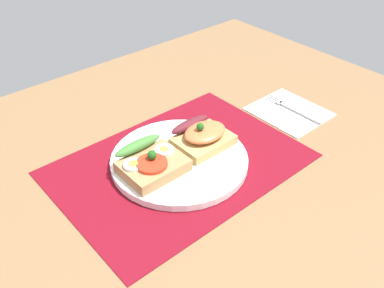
# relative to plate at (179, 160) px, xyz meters

# --- Properties ---
(ground_plane) EXTENTS (1.20, 0.90, 0.03)m
(ground_plane) POSITION_rel_plate_xyz_m (0.00, 0.00, -0.03)
(ground_plane) COLOR olive
(placemat) EXTENTS (0.43, 0.31, 0.00)m
(placemat) POSITION_rel_plate_xyz_m (0.00, 0.00, -0.01)
(placemat) COLOR maroon
(placemat) RESTS_ON ground_plane
(plate) EXTENTS (0.25, 0.25, 0.01)m
(plate) POSITION_rel_plate_xyz_m (0.00, 0.00, 0.00)
(plate) COLOR white
(plate) RESTS_ON placemat
(sandwich_egg_tomato) EXTENTS (0.11, 0.10, 0.04)m
(sandwich_egg_tomato) POSITION_rel_plate_xyz_m (-0.06, 0.00, 0.02)
(sandwich_egg_tomato) COLOR #A78050
(sandwich_egg_tomato) RESTS_ON plate
(sandwich_salmon) EXTENTS (0.10, 0.09, 0.05)m
(sandwich_salmon) POSITION_rel_plate_xyz_m (0.06, 0.00, 0.02)
(sandwich_salmon) COLOR tan
(sandwich_salmon) RESTS_ON plate
(napkin) EXTENTS (0.13, 0.15, 0.01)m
(napkin) POSITION_rel_plate_xyz_m (0.29, -0.02, -0.01)
(napkin) COLOR white
(napkin) RESTS_ON ground_plane
(fork) EXTENTS (0.02, 0.14, 0.00)m
(fork) POSITION_rel_plate_xyz_m (0.30, -0.02, -0.00)
(fork) COLOR #B7B7BC
(fork) RESTS_ON napkin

